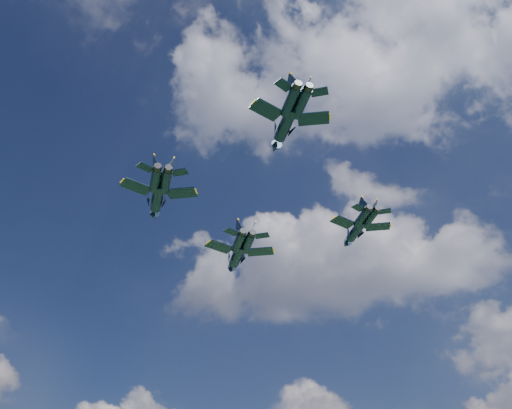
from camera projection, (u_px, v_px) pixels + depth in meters
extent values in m
cylinder|color=black|center=(238.00, 255.00, 112.01)|extent=(6.96, 9.59, 2.00)
cone|color=black|center=(231.00, 270.00, 117.19)|extent=(3.13, 3.46, 1.89)
ellipsoid|color=brown|center=(234.00, 261.00, 115.31)|extent=(2.60, 3.28, 0.91)
cube|color=black|center=(220.00, 247.00, 109.45)|extent=(5.37, 5.84, 0.20)
cube|color=black|center=(260.00, 252.00, 111.00)|extent=(5.53, 3.71, 0.20)
cube|color=black|center=(231.00, 232.00, 104.94)|extent=(2.79, 3.15, 0.16)
cube|color=black|center=(262.00, 236.00, 106.05)|extent=(2.77, 1.84, 0.16)
cube|color=black|center=(239.00, 228.00, 106.85)|extent=(2.40, 2.47, 3.35)
cube|color=black|center=(252.00, 230.00, 107.33)|extent=(1.90, 3.18, 3.35)
cylinder|color=black|center=(158.00, 197.00, 93.61)|extent=(6.44, 8.77, 1.84)
cone|color=black|center=(154.00, 216.00, 98.36)|extent=(2.88, 3.17, 1.74)
ellipsoid|color=brown|center=(156.00, 205.00, 96.63)|extent=(2.40, 3.01, 0.84)
cube|color=black|center=(136.00, 187.00, 91.24)|extent=(4.91, 5.37, 0.18)
cube|color=black|center=(182.00, 193.00, 92.71)|extent=(5.09, 3.44, 0.18)
cube|color=black|center=(145.00, 167.00, 87.11)|extent=(2.55, 2.89, 0.14)
cube|color=black|center=(180.00, 172.00, 88.17)|extent=(2.55, 1.70, 0.14)
cube|color=black|center=(156.00, 165.00, 88.88)|extent=(2.22, 2.25, 3.08)
cube|color=black|center=(170.00, 167.00, 89.33)|extent=(1.75, 2.91, 3.08)
cylinder|color=black|center=(357.00, 230.00, 103.71)|extent=(5.80, 8.01, 1.67)
cone|color=black|center=(346.00, 244.00, 108.03)|extent=(2.61, 2.89, 1.58)
ellipsoid|color=brown|center=(350.00, 236.00, 106.46)|extent=(2.17, 2.74, 0.76)
cube|color=black|center=(343.00, 222.00, 101.57)|extent=(4.49, 4.88, 0.17)
cube|color=black|center=(378.00, 227.00, 102.86)|extent=(4.62, 3.09, 0.17)
cube|color=black|center=(358.00, 208.00, 97.80)|extent=(2.33, 2.63, 0.13)
cube|color=black|center=(384.00, 211.00, 98.73)|extent=(2.31, 1.53, 0.13)
cube|color=black|center=(363.00, 205.00, 99.40)|extent=(2.00, 2.06, 2.80)
cube|color=black|center=(374.00, 206.00, 99.79)|extent=(1.59, 2.66, 2.80)
cylinder|color=black|center=(286.00, 123.00, 84.10)|extent=(6.37, 8.50, 1.79)
cone|color=black|center=(275.00, 148.00, 88.71)|extent=(2.83, 3.09, 1.69)
ellipsoid|color=brown|center=(280.00, 135.00, 87.03)|extent=(2.37, 2.92, 0.82)
cube|color=black|center=(266.00, 110.00, 81.76)|extent=(4.75, 5.24, 0.18)
cube|color=black|center=(313.00, 119.00, 83.27)|extent=(4.99, 3.41, 0.18)
cube|color=black|center=(284.00, 85.00, 77.76)|extent=(2.47, 2.81, 0.14)
cube|color=black|center=(319.00, 92.00, 78.85)|extent=(2.51, 1.69, 0.14)
cube|color=black|center=(292.00, 84.00, 79.50)|extent=(2.19, 2.16, 3.00)
cube|color=black|center=(307.00, 87.00, 79.96)|extent=(1.71, 2.82, 3.00)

